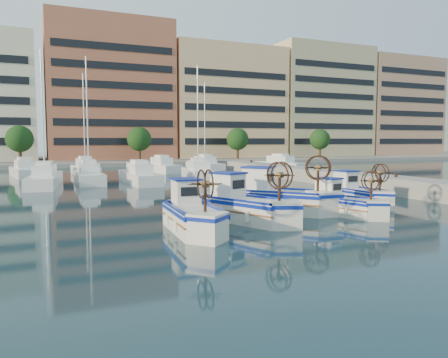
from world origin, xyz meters
TOP-DOWN VIEW (x-y plane):
  - ground at (0.00, 0.00)m, footprint 300.00×300.00m
  - quay at (13.00, 8.00)m, footprint 3.00×60.00m
  - waterfront at (9.23, 65.04)m, footprint 180.00×40.00m
  - hill_east at (140.00, 110.00)m, footprint 160.00×160.00m
  - yacht_marina at (-2.71, 27.83)m, footprint 41.26×22.67m
  - fishing_boat_a at (-5.51, -1.14)m, footprint 2.09×4.55m
  - fishing_boat_b at (-2.44, -0.04)m, footprint 3.58×4.94m
  - fishing_boat_c at (0.43, 1.72)m, footprint 4.69×4.99m
  - fishing_boat_d at (3.09, -0.35)m, footprint 2.58×4.00m
  - fishing_boat_e at (6.20, 2.22)m, footprint 1.97×4.24m

SIDE VIEW (x-z plane):
  - ground at x=0.00m, z-range 0.00..0.00m
  - hill_east at x=140.00m, z-range -25.00..25.00m
  - yacht_marina at x=-2.71m, z-range -5.22..6.28m
  - quay at x=13.00m, z-range 0.00..1.20m
  - fishing_boat_d at x=3.09m, z-range -0.54..1.88m
  - fishing_boat_e at x=6.20m, z-range -0.59..2.02m
  - fishing_boat_a at x=-5.51m, z-range -0.63..2.17m
  - fishing_boat_b at x=-2.44m, z-range -0.67..2.31m
  - fishing_boat_c at x=0.43m, z-range -0.71..2.44m
  - waterfront at x=9.23m, z-range -1.70..23.90m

